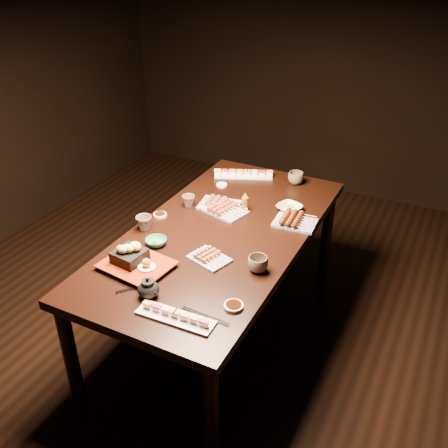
{
  "coord_description": "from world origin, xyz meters",
  "views": [
    {
      "loc": [
        1.19,
        -1.91,
        2.17
      ],
      "look_at": [
        0.11,
        0.23,
        0.77
      ],
      "focal_mm": 40.0,
      "sensor_mm": 36.0,
      "label": 1
    }
  ],
  "objects_px": {
    "dining_table": "(220,286)",
    "teacup_far_left": "(188,201)",
    "yakitori_plate_center": "(226,208)",
    "edamame_bowl_cream": "(289,208)",
    "yakitori_plate_right": "(209,256)",
    "condiment_bottle": "(245,202)",
    "sushi_platter_near": "(175,315)",
    "yakitori_plate_left": "(220,202)",
    "tempura_tray": "(136,258)",
    "teacup_mid_right": "(258,264)",
    "teacup_near_left": "(144,223)",
    "sushi_platter_far": "(243,173)",
    "teacup_far_right": "(296,178)",
    "edamame_bowl_green": "(156,242)",
    "teapot": "(148,287)"
  },
  "relations": [
    {
      "from": "dining_table",
      "to": "teacup_far_right",
      "type": "bearing_deg",
      "value": 82.27
    },
    {
      "from": "dining_table",
      "to": "yakitori_plate_right",
      "type": "height_order",
      "value": "yakitori_plate_right"
    },
    {
      "from": "edamame_bowl_cream",
      "to": "condiment_bottle",
      "type": "bearing_deg",
      "value": -152.1
    },
    {
      "from": "edamame_bowl_green",
      "to": "teacup_far_right",
      "type": "xyz_separation_m",
      "value": [
        0.4,
        1.03,
        0.02
      ]
    },
    {
      "from": "yakitori_plate_right",
      "to": "edamame_bowl_cream",
      "type": "xyz_separation_m",
      "value": [
        0.18,
        0.66,
        -0.01
      ]
    },
    {
      "from": "sushi_platter_near",
      "to": "yakitori_plate_left",
      "type": "xyz_separation_m",
      "value": [
        -0.3,
        0.98,
        0.01
      ]
    },
    {
      "from": "yakitori_plate_left",
      "to": "tempura_tray",
      "type": "bearing_deg",
      "value": -103.45
    },
    {
      "from": "sushi_platter_far",
      "to": "edamame_bowl_cream",
      "type": "xyz_separation_m",
      "value": [
        0.44,
        -0.32,
        -0.01
      ]
    },
    {
      "from": "condiment_bottle",
      "to": "yakitori_plate_right",
      "type": "bearing_deg",
      "value": -84.22
    },
    {
      "from": "yakitori_plate_center",
      "to": "teacup_mid_right",
      "type": "distance_m",
      "value": 0.6
    },
    {
      "from": "teacup_mid_right",
      "to": "teacup_near_left",
      "type": "bearing_deg",
      "value": 174.09
    },
    {
      "from": "teacup_near_left",
      "to": "sushi_platter_near",
      "type": "bearing_deg",
      "value": -45.59
    },
    {
      "from": "teapot",
      "to": "yakitori_plate_center",
      "type": "bearing_deg",
      "value": 112.55
    },
    {
      "from": "teacup_mid_right",
      "to": "teacup_far_right",
      "type": "relative_size",
      "value": 0.98
    },
    {
      "from": "yakitori_plate_left",
      "to": "teapot",
      "type": "height_order",
      "value": "teapot"
    },
    {
      "from": "sushi_platter_near",
      "to": "teacup_far_left",
      "type": "bearing_deg",
      "value": 115.21
    },
    {
      "from": "dining_table",
      "to": "edamame_bowl_green",
      "type": "bearing_deg",
      "value": -126.37
    },
    {
      "from": "dining_table",
      "to": "yakitori_plate_right",
      "type": "xyz_separation_m",
      "value": [
        0.08,
        -0.27,
        0.4
      ]
    },
    {
      "from": "dining_table",
      "to": "sushi_platter_far",
      "type": "distance_m",
      "value": 0.84
    },
    {
      "from": "teacup_mid_right",
      "to": "teapot",
      "type": "height_order",
      "value": "teapot"
    },
    {
      "from": "tempura_tray",
      "to": "teacup_far_right",
      "type": "xyz_separation_m",
      "value": [
        0.37,
        1.25,
        -0.02
      ]
    },
    {
      "from": "sushi_platter_far",
      "to": "yakitori_plate_left",
      "type": "xyz_separation_m",
      "value": [
        0.05,
        -0.45,
        0.01
      ]
    },
    {
      "from": "dining_table",
      "to": "sushi_platter_far",
      "type": "relative_size",
      "value": 4.68
    },
    {
      "from": "edamame_bowl_green",
      "to": "sushi_platter_near",
      "type": "bearing_deg",
      "value": -48.7
    },
    {
      "from": "teacup_far_right",
      "to": "condiment_bottle",
      "type": "height_order",
      "value": "condiment_bottle"
    },
    {
      "from": "yakitori_plate_center",
      "to": "edamame_bowl_cream",
      "type": "bearing_deg",
      "value": 45.33
    },
    {
      "from": "teacup_far_left",
      "to": "teapot",
      "type": "relative_size",
      "value": 0.64
    },
    {
      "from": "yakitori_plate_right",
      "to": "teacup_mid_right",
      "type": "bearing_deg",
      "value": 22.46
    },
    {
      "from": "sushi_platter_near",
      "to": "teacup_near_left",
      "type": "bearing_deg",
      "value": 132.41
    },
    {
      "from": "dining_table",
      "to": "tempura_tray",
      "type": "relative_size",
      "value": 5.53
    },
    {
      "from": "edamame_bowl_cream",
      "to": "teacup_mid_right",
      "type": "relative_size",
      "value": 1.42
    },
    {
      "from": "edamame_bowl_cream",
      "to": "condiment_bottle",
      "type": "xyz_separation_m",
      "value": [
        -0.23,
        -0.12,
        0.04
      ]
    },
    {
      "from": "tempura_tray",
      "to": "teacup_mid_right",
      "type": "bearing_deg",
      "value": 31.84
    },
    {
      "from": "yakitori_plate_left",
      "to": "teacup_near_left",
      "type": "bearing_deg",
      "value": -128.03
    },
    {
      "from": "teapot",
      "to": "teacup_near_left",
      "type": "bearing_deg",
      "value": 146.44
    },
    {
      "from": "sushi_platter_near",
      "to": "teacup_far_right",
      "type": "relative_size",
      "value": 3.46
    },
    {
      "from": "yakitori_plate_center",
      "to": "teacup_far_left",
      "type": "bearing_deg",
      "value": -157.18
    },
    {
      "from": "dining_table",
      "to": "teacup_far_left",
      "type": "relative_size",
      "value": 23.8
    },
    {
      "from": "teacup_far_left",
      "to": "tempura_tray",
      "type": "bearing_deg",
      "value": -81.56
    },
    {
      "from": "yakitori_plate_center",
      "to": "edamame_bowl_cream",
      "type": "distance_m",
      "value": 0.38
    },
    {
      "from": "edamame_bowl_green",
      "to": "tempura_tray",
      "type": "height_order",
      "value": "tempura_tray"
    },
    {
      "from": "sushi_platter_near",
      "to": "condiment_bottle",
      "type": "xyz_separation_m",
      "value": [
        -0.14,
        1.0,
        0.04
      ]
    },
    {
      "from": "sushi_platter_near",
      "to": "teapot",
      "type": "relative_size",
      "value": 2.98
    },
    {
      "from": "edamame_bowl_green",
      "to": "tempura_tray",
      "type": "distance_m",
      "value": 0.23
    },
    {
      "from": "sushi_platter_near",
      "to": "dining_table",
      "type": "bearing_deg",
      "value": 100.54
    },
    {
      "from": "tempura_tray",
      "to": "teacup_mid_right",
      "type": "height_order",
      "value": "tempura_tray"
    },
    {
      "from": "teacup_far_right",
      "to": "condiment_bottle",
      "type": "xyz_separation_m",
      "value": [
        -0.14,
        -0.49,
        0.02
      ]
    },
    {
      "from": "tempura_tray",
      "to": "teacup_mid_right",
      "type": "distance_m",
      "value": 0.59
    },
    {
      "from": "edamame_bowl_green",
      "to": "teacup_mid_right",
      "type": "xyz_separation_m",
      "value": [
        0.57,
        0.03,
        0.02
      ]
    },
    {
      "from": "edamame_bowl_cream",
      "to": "teacup_mid_right",
      "type": "bearing_deg",
      "value": -83.22
    }
  ]
}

